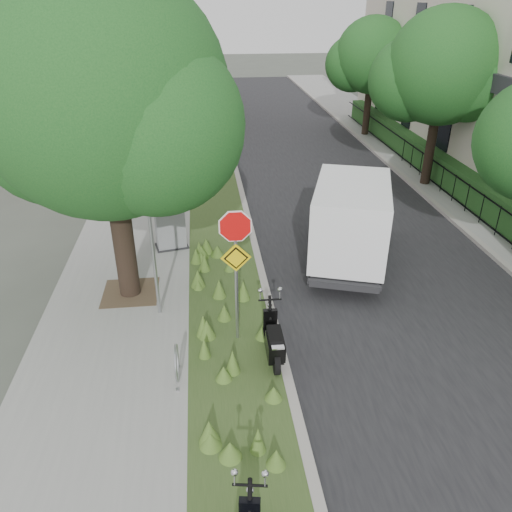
{
  "coord_description": "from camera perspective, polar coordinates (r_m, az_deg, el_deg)",
  "views": [
    {
      "loc": [
        -2.01,
        -8.45,
        6.99
      ],
      "look_at": [
        -0.8,
        2.23,
        1.3
      ],
      "focal_mm": 35.0,
      "sensor_mm": 36.0,
      "label": 1
    }
  ],
  "objects": [
    {
      "name": "box_truck",
      "position": [
        14.32,
        10.78,
        4.39
      ],
      "size": [
        3.2,
        5.06,
        2.14
      ],
      "color": "#262628",
      "rests_on": "ground"
    },
    {
      "name": "kerb_near",
      "position": [
        19.77,
        -1.7,
        7.38
      ],
      "size": [
        0.2,
        60.0,
        0.13
      ],
      "primitive_type": "cube",
      "color": "#9E9991",
      "rests_on": "ground"
    },
    {
      "name": "brick_building",
      "position": [
        31.48,
        -21.73,
        21.06
      ],
      "size": [
        9.4,
        10.4,
        8.3
      ],
      "color": "maroon",
      "rests_on": "ground"
    },
    {
      "name": "street_tree_main",
      "position": [
        11.71,
        -17.22,
        15.95
      ],
      "size": [
        6.21,
        5.54,
        7.66
      ],
      "color": "black",
      "rests_on": "ground"
    },
    {
      "name": "bare_post",
      "position": [
        11.41,
        -11.84,
        2.0
      ],
      "size": [
        0.08,
        0.08,
        4.0
      ],
      "color": "#A5A8AD",
      "rests_on": "ground"
    },
    {
      "name": "road",
      "position": [
        20.36,
        8.25,
        7.54
      ],
      "size": [
        7.0,
        60.0,
        0.01
      ],
      "primitive_type": "cube",
      "color": "black",
      "rests_on": "ground"
    },
    {
      "name": "scooter_near",
      "position": [
        10.54,
        2.06,
        -10.08
      ],
      "size": [
        0.35,
        1.68,
        0.8
      ],
      "color": "black",
      "rests_on": "ground"
    },
    {
      "name": "utility_cabinet",
      "position": [
        15.19,
        -9.76,
        3.12
      ],
      "size": [
        1.06,
        0.82,
        1.27
      ],
      "color": "#262628",
      "rests_on": "ground"
    },
    {
      "name": "footpath_far",
      "position": [
        22.2,
        21.5,
        7.75
      ],
      "size": [
        3.2,
        60.0,
        0.12
      ],
      "primitive_type": "cube",
      "color": "gray",
      "rests_on": "ground"
    },
    {
      "name": "far_tree_c",
      "position": [
        28.13,
        13.01,
        21.06
      ],
      "size": [
        4.37,
        3.89,
        5.93
      ],
      "color": "black",
      "rests_on": "ground"
    },
    {
      "name": "ground",
      "position": [
        11.15,
        5.47,
        -11.08
      ],
      "size": [
        120.0,
        120.0,
        0.0
      ],
      "primitive_type": "plane",
      "color": "#4C5147",
      "rests_on": "ground"
    },
    {
      "name": "sign_assembly",
      "position": [
        10.19,
        -2.33,
        0.62
      ],
      "size": [
        0.94,
        0.08,
        3.22
      ],
      "color": "#A5A8AD",
      "rests_on": "ground"
    },
    {
      "name": "kerb_far",
      "position": [
        21.47,
        17.44,
        7.79
      ],
      "size": [
        0.2,
        60.0,
        0.13
      ],
      "primitive_type": "cube",
      "color": "#9E9991",
      "rests_on": "ground"
    },
    {
      "name": "sidewalk_near",
      "position": [
        19.84,
        -12.63,
        6.77
      ],
      "size": [
        3.5,
        60.0,
        0.12
      ],
      "primitive_type": "cube",
      "color": "gray",
      "rests_on": "ground"
    },
    {
      "name": "verge",
      "position": [
        19.72,
        -4.62,
        7.23
      ],
      "size": [
        2.0,
        60.0,
        0.12
      ],
      "primitive_type": "cube",
      "color": "#344C20",
      "rests_on": "ground"
    },
    {
      "name": "hedge_far",
      "position": [
        21.88,
        21.08,
        9.25
      ],
      "size": [
        1.0,
        24.0,
        1.1
      ],
      "primitive_type": "cube",
      "color": "#1B4D20",
      "rests_on": "footpath_far"
    },
    {
      "name": "far_tree_b",
      "position": [
        20.72,
        20.33,
        19.04
      ],
      "size": [
        4.83,
        4.31,
        6.56
      ],
      "color": "black",
      "rests_on": "ground"
    },
    {
      "name": "bike_hoop",
      "position": [
        10.22,
        -9.05,
        -12.01
      ],
      "size": [
        0.06,
        0.78,
        0.77
      ],
      "color": "#A5A8AD",
      "rests_on": "ground"
    },
    {
      "name": "fence_far",
      "position": [
        21.57,
        19.4,
        9.29
      ],
      "size": [
        0.04,
        24.0,
        1.0
      ],
      "color": "black",
      "rests_on": "ground"
    }
  ]
}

